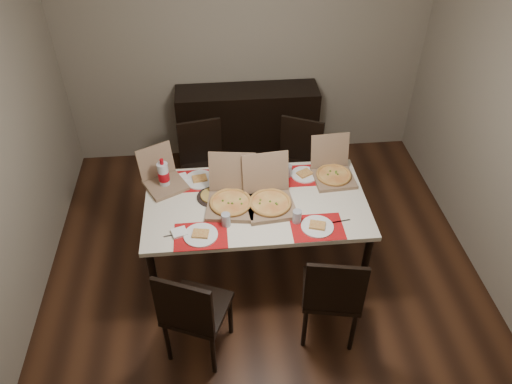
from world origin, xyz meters
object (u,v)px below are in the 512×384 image
(chair_near_right, at_px, (332,293))
(dip_bowl, at_px, (271,189))
(chair_far_left, at_px, (204,164))
(soda_bottle, at_px, (164,175))
(dining_table, at_px, (256,208))
(chair_far_right, at_px, (297,162))
(sideboard, at_px, (248,127))
(chair_near_left, at_px, (193,311))
(pizza_box_center, at_px, (269,199))

(chair_near_right, bearing_deg, dip_bowl, 110.40)
(chair_near_right, relative_size, chair_far_left, 1.00)
(dip_bowl, height_order, soda_bottle, soda_bottle)
(dining_table, relative_size, chair_far_right, 1.94)
(chair_far_left, xyz_separation_m, chair_far_right, (0.91, -0.06, 0.00))
(sideboard, relative_size, soda_bottle, 5.35)
(chair_near_left, height_order, dip_bowl, chair_near_left)
(pizza_box_center, xyz_separation_m, soda_bottle, (-0.85, 0.32, 0.06))
(chair_near_left, relative_size, pizza_box_center, 2.05)
(chair_near_left, relative_size, chair_far_left, 1.00)
(soda_bottle, bearing_deg, chair_far_right, 24.30)
(sideboard, distance_m, chair_near_right, 2.43)
(chair_far_left, relative_size, chair_far_right, 1.00)
(pizza_box_center, distance_m, dip_bowl, 0.19)
(pizza_box_center, bearing_deg, chair_near_right, -63.02)
(dining_table, bearing_deg, chair_near_left, -121.56)
(chair_near_right, bearing_deg, pizza_box_center, 116.98)
(chair_near_right, height_order, soda_bottle, soda_bottle)
(sideboard, xyz_separation_m, dip_bowl, (0.08, -1.47, 0.31))
(dining_table, xyz_separation_m, dip_bowl, (0.14, 0.13, 0.08))
(chair_near_right, relative_size, soda_bottle, 3.32)
(chair_near_left, bearing_deg, chair_far_right, 58.94)
(pizza_box_center, relative_size, dip_bowl, 4.34)
(dining_table, bearing_deg, chair_far_left, 116.16)
(dining_table, xyz_separation_m, chair_far_left, (-0.43, 0.87, -0.17))
(sideboard, distance_m, soda_bottle, 1.61)
(dining_table, xyz_separation_m, soda_bottle, (-0.74, 0.27, 0.19))
(dining_table, distance_m, chair_far_left, 0.99)
(sideboard, relative_size, dip_bowl, 14.37)
(chair_near_right, xyz_separation_m, dip_bowl, (-0.35, 0.93, 0.25))
(sideboard, bearing_deg, chair_near_right, -79.96)
(dining_table, bearing_deg, dip_bowl, 44.42)
(dip_bowl, bearing_deg, chair_near_left, -123.77)
(chair_far_right, distance_m, soda_bottle, 1.39)
(pizza_box_center, bearing_deg, dining_table, 154.14)
(chair_near_right, bearing_deg, chair_near_left, -176.24)
(dining_table, bearing_deg, chair_far_right, 59.47)
(chair_far_right, height_order, pizza_box_center, pizza_box_center)
(sideboard, height_order, pizza_box_center, pizza_box_center)
(dining_table, bearing_deg, chair_near_right, -58.77)
(chair_far_left, height_order, chair_far_right, same)
(chair_far_left, relative_size, soda_bottle, 3.32)
(dining_table, xyz_separation_m, chair_far_right, (0.48, 0.82, -0.17))
(pizza_box_center, relative_size, soda_bottle, 1.62)
(chair_far_right, relative_size, dip_bowl, 8.91)
(chair_near_left, xyz_separation_m, chair_far_right, (1.01, 1.68, 0.00))
(dining_table, height_order, soda_bottle, soda_bottle)
(sideboard, distance_m, dip_bowl, 1.50)
(chair_far_right, distance_m, pizza_box_center, 0.99)
(sideboard, xyz_separation_m, pizza_box_center, (0.04, -1.65, 0.36))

